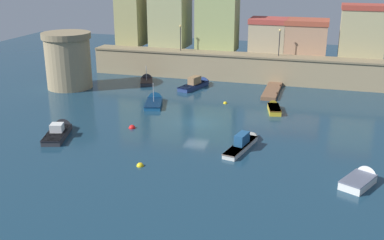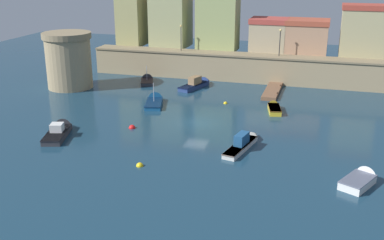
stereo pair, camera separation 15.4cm
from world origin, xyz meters
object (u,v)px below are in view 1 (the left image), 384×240
object	(u,v)px
moored_boat_5	(274,108)
mooring_buoy_0	(132,128)
moored_boat_2	(60,130)
moored_boat_3	(154,101)
mooring_buoy_1	(140,166)
moored_boat_6	(362,179)
fortress_tower	(68,60)
moored_boat_1	(147,80)
mooring_buoy_2	(225,103)
moored_boat_4	(198,83)
quay_lamp_0	(180,34)
quay_lamp_1	(280,38)
moored_boat_0	(244,142)

from	to	relation	value
moored_boat_5	mooring_buoy_0	bearing A→B (deg)	115.01
moored_boat_5	mooring_buoy_0	world-z (taller)	moored_boat_5
moored_boat_2	mooring_buoy_0	distance (m)	7.40
moored_boat_3	mooring_buoy_1	size ratio (longest dim) A/B	9.39
moored_boat_6	fortress_tower	bearing A→B (deg)	88.94
moored_boat_1	mooring_buoy_2	distance (m)	15.29
moored_boat_4	fortress_tower	bearing A→B (deg)	125.43
moored_boat_4	mooring_buoy_0	world-z (taller)	moored_boat_4
moored_boat_5	moored_boat_4	bearing A→B (deg)	42.72
quay_lamp_0	quay_lamp_1	xyz separation A→B (m)	(14.69, -0.00, -0.02)
fortress_tower	moored_boat_4	size ratio (longest dim) A/B	1.08
quay_lamp_1	mooring_buoy_2	size ratio (longest dim) A/B	7.79
moored_boat_4	mooring_buoy_0	size ratio (longest dim) A/B	9.91
moored_boat_4	mooring_buoy_2	world-z (taller)	moored_boat_4
quay_lamp_0	moored_boat_1	bearing A→B (deg)	-127.46
mooring_buoy_0	mooring_buoy_2	world-z (taller)	mooring_buoy_0
quay_lamp_0	moored_boat_2	world-z (taller)	quay_lamp_0
moored_boat_2	moored_boat_3	xyz separation A→B (m)	(5.49, 12.91, -0.11)
fortress_tower	moored_boat_4	xyz separation A→B (m)	(17.00, 5.52, -3.45)
fortress_tower	moored_boat_6	xyz separation A→B (m)	(37.73, -19.83, -3.52)
moored_boat_0	mooring_buoy_0	xyz separation A→B (m)	(-12.36, 1.64, -0.42)
moored_boat_2	moored_boat_6	distance (m)	29.39
mooring_buoy_0	moored_boat_1	bearing A→B (deg)	107.10
mooring_buoy_1	fortress_tower	bearing A→B (deg)	131.79
moored_boat_3	quay_lamp_1	bearing A→B (deg)	-59.06
moored_boat_0	quay_lamp_0	bearing A→B (deg)	41.66
moored_boat_4	moored_boat_6	bearing A→B (deg)	-123.28
mooring_buoy_2	moored_boat_4	bearing A→B (deg)	128.41
mooring_buoy_0	mooring_buoy_1	xyz separation A→B (m)	(4.50, -8.70, 0.00)
quay_lamp_1	moored_boat_5	xyz separation A→B (m)	(1.12, -13.35, -6.13)
fortress_tower	moored_boat_1	world-z (taller)	fortress_tower
quay_lamp_1	moored_boat_5	size ratio (longest dim) A/B	0.83
moored_boat_4	mooring_buoy_1	xyz separation A→B (m)	(2.47, -27.31, -0.44)
moored_boat_4	moored_boat_2	bearing A→B (deg)	176.47
moored_boat_0	moored_boat_3	distance (m)	17.28
fortress_tower	quay_lamp_1	xyz separation A→B (m)	(27.56, 10.73, 2.58)
fortress_tower	mooring_buoy_0	xyz separation A→B (m)	(14.98, -13.09, -3.90)
quay_lamp_1	moored_boat_3	distance (m)	20.78
quay_lamp_0	moored_boat_2	distance (m)	28.39
mooring_buoy_2	moored_boat_0	bearing A→B (deg)	-70.10
quay_lamp_1	mooring_buoy_0	world-z (taller)	quay_lamp_1
moored_boat_4	moored_boat_5	distance (m)	14.23
moored_boat_3	moored_boat_5	xyz separation A→B (m)	(14.67, 1.12, 0.07)
moored_boat_1	moored_boat_5	xyz separation A→B (m)	(19.53, -8.50, 0.08)
moored_boat_2	moored_boat_6	world-z (taller)	moored_boat_2
quay_lamp_1	mooring_buoy_2	xyz separation A→B (m)	(-5.01, -12.20, -6.47)
quay_lamp_0	mooring_buoy_0	distance (m)	24.77
quay_lamp_0	quay_lamp_1	distance (m)	14.69
moored_boat_6	mooring_buoy_1	bearing A→B (deg)	122.81
moored_boat_2	mooring_buoy_2	world-z (taller)	moored_boat_2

